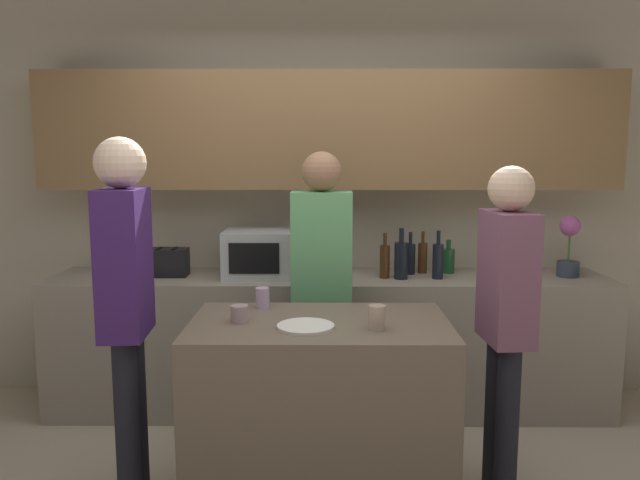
{
  "coord_description": "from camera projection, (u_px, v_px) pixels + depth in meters",
  "views": [
    {
      "loc": [
        -0.03,
        -2.58,
        1.7
      ],
      "look_at": [
        -0.05,
        0.51,
        1.25
      ],
      "focal_mm": 35.0,
      "sensor_mm": 36.0,
      "label": 1
    }
  ],
  "objects": [
    {
      "name": "back_wall",
      "position": [
        329.0,
        175.0,
        4.23
      ],
      "size": [
        6.4,
        0.4,
        2.7
      ],
      "color": "#B2A893",
      "rests_on": "ground_plane"
    },
    {
      "name": "back_counter",
      "position": [
        329.0,
        342.0,
        4.11
      ],
      "size": [
        3.6,
        0.62,
        0.89
      ],
      "color": "gray",
      "rests_on": "ground_plane"
    },
    {
      "name": "kitchen_island",
      "position": [
        320.0,
        413.0,
        2.99
      ],
      "size": [
        1.22,
        0.73,
        0.9
      ],
      "color": "brown",
      "rests_on": "ground_plane"
    },
    {
      "name": "microwave",
      "position": [
        265.0,
        253.0,
        4.03
      ],
      "size": [
        0.52,
        0.39,
        0.3
      ],
      "color": "#B7BABC",
      "rests_on": "back_counter"
    },
    {
      "name": "toaster",
      "position": [
        167.0,
        262.0,
        4.04
      ],
      "size": [
        0.26,
        0.16,
        0.18
      ],
      "color": "black",
      "rests_on": "back_counter"
    },
    {
      "name": "potted_plant",
      "position": [
        569.0,
        246.0,
        4.01
      ],
      "size": [
        0.14,
        0.14,
        0.39
      ],
      "color": "#333D4C",
      "rests_on": "back_counter"
    },
    {
      "name": "bottle_0",
      "position": [
        385.0,
        261.0,
        3.98
      ],
      "size": [
        0.06,
        0.06,
        0.29
      ],
      "color": "#472814",
      "rests_on": "back_counter"
    },
    {
      "name": "bottle_1",
      "position": [
        401.0,
        260.0,
        3.95
      ],
      "size": [
        0.09,
        0.09,
        0.33
      ],
      "color": "black",
      "rests_on": "back_counter"
    },
    {
      "name": "bottle_2",
      "position": [
        410.0,
        258.0,
        4.1
      ],
      "size": [
        0.07,
        0.07,
        0.28
      ],
      "color": "black",
      "rests_on": "back_counter"
    },
    {
      "name": "bottle_3",
      "position": [
        423.0,
        257.0,
        4.14
      ],
      "size": [
        0.06,
        0.06,
        0.28
      ],
      "color": "#472814",
      "rests_on": "back_counter"
    },
    {
      "name": "bottle_4",
      "position": [
        438.0,
        260.0,
        3.96
      ],
      "size": [
        0.07,
        0.07,
        0.31
      ],
      "color": "black",
      "rests_on": "back_counter"
    },
    {
      "name": "bottle_5",
      "position": [
        448.0,
        260.0,
        4.15
      ],
      "size": [
        0.09,
        0.09,
        0.22
      ],
      "color": "#194723",
      "rests_on": "back_counter"
    },
    {
      "name": "plate_on_island",
      "position": [
        306.0,
        326.0,
        2.81
      ],
      "size": [
        0.26,
        0.26,
        0.01
      ],
      "color": "white",
      "rests_on": "kitchen_island"
    },
    {
      "name": "cup_0",
      "position": [
        240.0,
        314.0,
        2.91
      ],
      "size": [
        0.08,
        0.08,
        0.08
      ],
      "color": "#AE8D91",
      "rests_on": "kitchen_island"
    },
    {
      "name": "cup_1",
      "position": [
        377.0,
        317.0,
        2.79
      ],
      "size": [
        0.08,
        0.08,
        0.11
      ],
      "color": "tan",
      "rests_on": "kitchen_island"
    },
    {
      "name": "cup_2",
      "position": [
        263.0,
        298.0,
        3.17
      ],
      "size": [
        0.07,
        0.07,
        0.1
      ],
      "color": "#BFA0C6",
      "rests_on": "kitchen_island"
    },
    {
      "name": "person_left",
      "position": [
        126.0,
        291.0,
        2.85
      ],
      "size": [
        0.23,
        0.35,
        1.76
      ],
      "rotation": [
        0.0,
        0.0,
        -1.51
      ],
      "color": "black",
      "rests_on": "ground_plane"
    },
    {
      "name": "person_center",
      "position": [
        322.0,
        273.0,
        3.53
      ],
      "size": [
        0.34,
        0.22,
        1.69
      ],
      "rotation": [
        0.0,
        0.0,
        -3.15
      ],
      "color": "black",
      "rests_on": "ground_plane"
    },
    {
      "name": "person_right",
      "position": [
        506.0,
        305.0,
        2.97
      ],
      "size": [
        0.21,
        0.35,
        1.63
      ],
      "rotation": [
        0.0,
        0.0,
        -4.64
      ],
      "color": "black",
      "rests_on": "ground_plane"
    }
  ]
}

